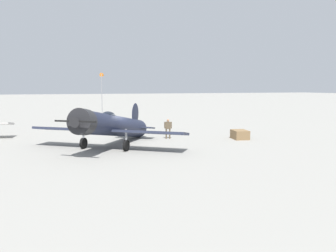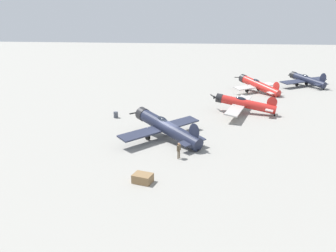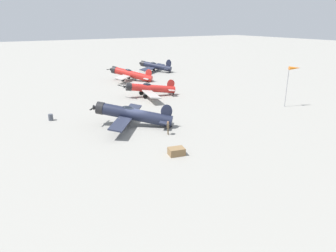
% 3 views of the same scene
% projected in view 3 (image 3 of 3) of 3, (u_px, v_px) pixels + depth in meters
% --- Properties ---
extents(ground_plane, '(400.00, 400.00, 0.00)m').
position_uv_depth(ground_plane, '(136.00, 126.00, 41.42)').
color(ground_plane, gray).
extents(airplane_foreground, '(10.30, 9.92, 3.18)m').
position_uv_depth(airplane_foreground, '(132.00, 114.00, 40.97)').
color(airplane_foreground, '#1E2338').
rests_on(airplane_foreground, ground_plane).
extents(airplane_mid_apron, '(13.65, 10.16, 2.99)m').
position_uv_depth(airplane_mid_apron, '(149.00, 88.00, 56.91)').
color(airplane_mid_apron, red).
rests_on(airplane_mid_apron, ground_plane).
extents(airplane_far_line, '(9.38, 9.42, 3.39)m').
position_uv_depth(airplane_far_line, '(130.00, 74.00, 72.02)').
color(airplane_far_line, red).
rests_on(airplane_far_line, ground_plane).
extents(airplane_outer_stand, '(9.96, 11.50, 3.55)m').
position_uv_depth(airplane_outer_stand, '(155.00, 66.00, 84.54)').
color(airplane_outer_stand, '#1E2338').
rests_on(airplane_outer_stand, ground_plane).
extents(ground_crew_mechanic, '(0.62, 0.38, 1.70)m').
position_uv_depth(ground_crew_mechanic, '(168.00, 127.00, 37.94)').
color(ground_crew_mechanic, brown).
rests_on(ground_crew_mechanic, ground_plane).
extents(equipment_crate, '(1.52, 1.83, 0.76)m').
position_uv_depth(equipment_crate, '(176.00, 151.00, 32.36)').
color(equipment_crate, olive).
rests_on(equipment_crate, ground_plane).
extents(fuel_drum, '(0.68, 0.68, 0.90)m').
position_uv_depth(fuel_drum, '(51.00, 117.00, 43.57)').
color(fuel_drum, '#474C56').
rests_on(fuel_drum, ground_plane).
extents(windsock_mast, '(1.26, 2.00, 6.48)m').
position_uv_depth(windsock_mast, '(294.00, 70.00, 48.90)').
color(windsock_mast, gray).
rests_on(windsock_mast, ground_plane).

